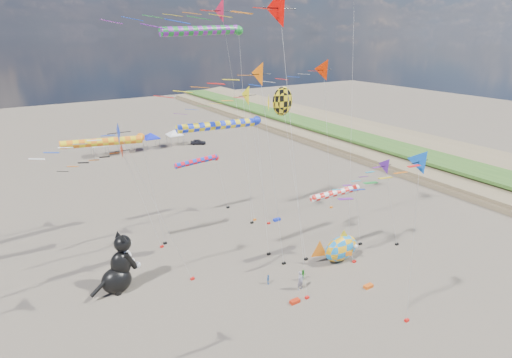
{
  "coord_description": "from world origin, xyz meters",
  "views": [
    {
      "loc": [
        -19.75,
        -17.41,
        22.01
      ],
      "look_at": [
        -1.23,
        12.0,
        9.3
      ],
      "focal_mm": 28.0,
      "sensor_mm": 36.0,
      "label": 1
    }
  ],
  "objects": [
    {
      "name": "kite_bag_0",
      "position": [
        6.44,
        19.3,
        0.15
      ],
      "size": [
        0.9,
        0.44,
        0.3
      ],
      "primitive_type": "cube",
      "color": "#1227BA",
      "rests_on": "ground"
    },
    {
      "name": "delta_kite_5",
      "position": [
        -0.11,
        20.85,
        23.94
      ],
      "size": [
        14.23,
        2.66,
        25.56
      ],
      "color": "red",
      "rests_on": "ground"
    },
    {
      "name": "delta_kite_8",
      "position": [
        -3.23,
        5.11,
        23.39
      ],
      "size": [
        11.22,
        2.84,
        25.03
      ],
      "color": "#EE0902",
      "rests_on": "ground"
    },
    {
      "name": "tent_row",
      "position": [
        1.5,
        60.0,
        3.15
      ],
      "size": [
        19.2,
        4.2,
        3.8
      ],
      "color": "silver",
      "rests_on": "ground"
    },
    {
      "name": "delta_kite_7",
      "position": [
        -11.93,
        13.19,
        14.54
      ],
      "size": [
        9.58,
        1.97,
        15.85
      ],
      "color": "#0526C7",
      "rests_on": "ground"
    },
    {
      "name": "windsock_4",
      "position": [
        -3.94,
        13.07,
        14.47
      ],
      "size": [
        9.44,
        0.78,
        14.93
      ],
      "color": "#1631E2",
      "rests_on": "ground"
    },
    {
      "name": "child_green",
      "position": [
        1.21,
        7.48,
        0.56
      ],
      "size": [
        0.6,
        0.5,
        1.12
      ],
      "primitive_type": "imported",
      "rotation": [
        0.0,
        0.0,
        -0.16
      ],
      "color": "#269122",
      "rests_on": "ground"
    },
    {
      "name": "windsock_1",
      "position": [
        -1.8,
        20.33,
        22.2
      ],
      "size": [
        10.06,
        0.92,
        22.73
      ],
      "color": "#17832B",
      "rests_on": "ground"
    },
    {
      "name": "kite_bag_1",
      "position": [
        5.54,
        3.35,
        0.15
      ],
      "size": [
        0.9,
        0.44,
        0.3
      ],
      "primitive_type": "cube",
      "color": "#DB5512",
      "rests_on": "ground"
    },
    {
      "name": "delta_kite_4",
      "position": [
        10.59,
        7.23,
        9.55
      ],
      "size": [
        8.97,
        1.8,
        10.83
      ],
      "color": "#4E1C8B",
      "rests_on": "ground"
    },
    {
      "name": "delta_kite_9",
      "position": [
        -2.84,
        10.73,
        18.63
      ],
      "size": [
        11.52,
        2.19,
        20.06
      ],
      "color": "orange",
      "rests_on": "ground"
    },
    {
      "name": "delta_kite_0",
      "position": [
        1.22,
        -1.54,
        13.98
      ],
      "size": [
        8.82,
        1.76,
        15.26
      ],
      "color": "blue",
      "rests_on": "ground"
    },
    {
      "name": "delta_kite_1",
      "position": [
        11.16,
        18.61,
        17.87
      ],
      "size": [
        12.57,
        2.74,
        19.48
      ],
      "color": "red",
      "rests_on": "ground"
    },
    {
      "name": "fish_inflatable",
      "position": [
        6.53,
        8.17,
        1.46
      ],
      "size": [
        5.52,
        2.87,
        3.55
      ],
      "color": "#1685DA",
      "rests_on": "ground"
    },
    {
      "name": "windsock_0",
      "position": [
        -0.74,
        25.96,
        7.23
      ],
      "size": [
        7.15,
        0.72,
        7.64
      ],
      "color": "red",
      "rests_on": "ground"
    },
    {
      "name": "delta_kite_3",
      "position": [
        -12.11,
        20.59,
        10.84
      ],
      "size": [
        8.81,
        1.68,
        12.07
      ],
      "color": "#F92D0A",
      "rests_on": "ground"
    },
    {
      "name": "cat_inflatable",
      "position": [
        -13.76,
        15.31,
        2.74
      ],
      "size": [
        4.47,
        3.06,
        5.49
      ],
      "primitive_type": null,
      "rotation": [
        0.0,
        0.0,
        0.28
      ],
      "color": "black",
      "rests_on": "ground"
    },
    {
      "name": "child_blue",
      "position": [
        -1.94,
        8.76,
        0.49
      ],
      "size": [
        0.58,
        0.56,
        0.97
      ],
      "primitive_type": "imported",
      "rotation": [
        0.0,
        0.0,
        0.76
      ],
      "color": "#3169B5",
      "rests_on": "ground"
    },
    {
      "name": "person_adult",
      "position": [
        0.08,
        6.5,
        0.92
      ],
      "size": [
        0.74,
        0.55,
        1.85
      ],
      "primitive_type": "imported",
      "rotation": [
        0.0,
        0.0,
        0.17
      ],
      "color": "gray",
      "rests_on": "ground"
    },
    {
      "name": "parked_car",
      "position": [
        13.33,
        58.0,
        0.54
      ],
      "size": [
        3.41,
        2.67,
        1.09
      ],
      "primitive_type": "imported",
      "rotation": [
        0.0,
        0.0,
        1.06
      ],
      "color": "#26262D",
      "rests_on": "ground"
    },
    {
      "name": "ground",
      "position": [
        0.0,
        0.0,
        0.0
      ],
      "size": [
        260.0,
        260.0,
        0.0
      ],
      "primitive_type": "plane",
      "color": "brown",
      "rests_on": "ground"
    },
    {
      "name": "angelfish_kite",
      "position": [
        1.53,
        12.14,
        16.08
      ],
      "size": [
        3.74,
        3.02,
        17.53
      ],
      "color": "yellow",
      "rests_on": "ground"
    },
    {
      "name": "windsock_3",
      "position": [
        -12.18,
        21.13,
        12.35
      ],
      "size": [
        8.98,
        0.8,
        12.8
      ],
      "color": "orange",
      "rests_on": "ground"
    },
    {
      "name": "kite_bag_2",
      "position": [
        -1.52,
        5.2,
        0.15
      ],
      "size": [
        0.9,
        0.44,
        0.3
      ],
      "primitive_type": "cube",
      "color": "red",
      "rests_on": "ground"
    },
    {
      "name": "delta_kite_2",
      "position": [
        0.42,
        19.1,
        15.76
      ],
      "size": [
        11.58,
        2.32,
        17.2
      ],
      "color": "#FFEF17",
      "rests_on": "ground"
    },
    {
      "name": "windsock_2",
      "position": [
        6.84,
        9.43,
        7.08
      ],
      "size": [
        7.4,
        0.73,
        7.5
      ],
      "color": "red",
      "rests_on": "ground"
    }
  ]
}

